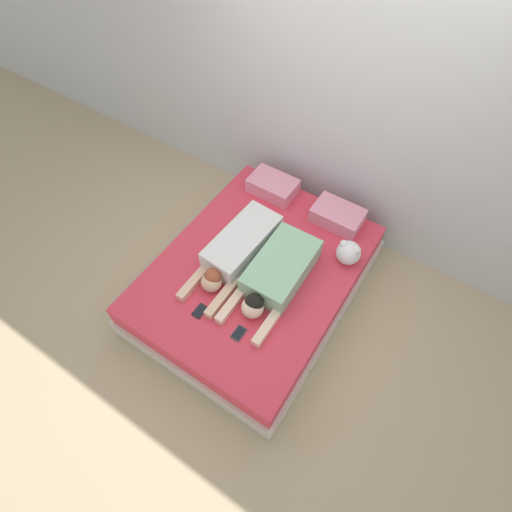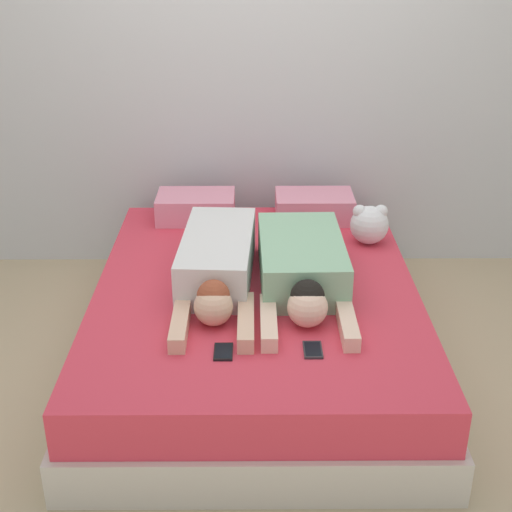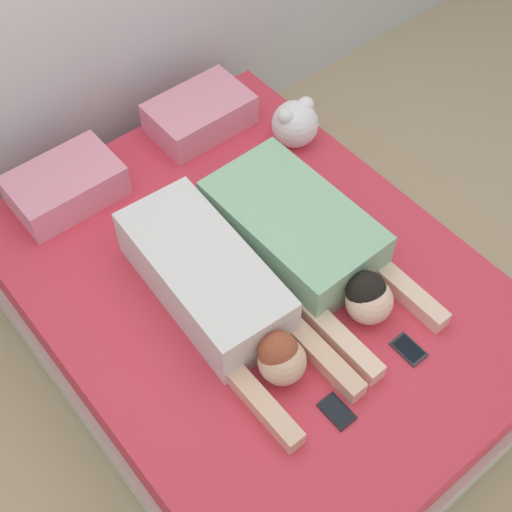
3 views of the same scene
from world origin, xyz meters
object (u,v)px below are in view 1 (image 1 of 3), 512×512
at_px(person_right, 276,274).
at_px(pillow_head_left, 273,186).
at_px(person_left, 237,250).
at_px(bed, 256,279).
at_px(cell_phone_left, 200,311).
at_px(pillow_head_right, 337,216).
at_px(plush_toy, 349,252).
at_px(cell_phone_right, 239,333).

bearing_deg(person_right, pillow_head_left, 123.35).
xyz_separation_m(pillow_head_left, person_left, (0.16, -0.84, 0.03)).
height_order(bed, cell_phone_left, cell_phone_left).
bearing_deg(pillow_head_left, pillow_head_right, 0.00).
xyz_separation_m(cell_phone_left, plush_toy, (0.75, 1.09, 0.11)).
bearing_deg(cell_phone_right, person_right, 90.97).
bearing_deg(person_left, pillow_head_right, 57.44).
height_order(person_left, person_right, person_left).
height_order(cell_phone_left, plush_toy, plush_toy).
xyz_separation_m(pillow_head_left, pillow_head_right, (0.69, 0.00, 0.00)).
bearing_deg(pillow_head_right, cell_phone_right, -94.73).
bearing_deg(pillow_head_right, cell_phone_left, -108.66).
xyz_separation_m(bed, person_right, (0.22, -0.03, 0.32)).
height_order(bed, pillow_head_left, pillow_head_left).
bearing_deg(person_right, cell_phone_left, -122.01).
bearing_deg(pillow_head_right, person_left, -122.56).
distance_m(pillow_head_left, plush_toy, 1.02).
distance_m(person_right, cell_phone_left, 0.68).
height_order(pillow_head_right, person_right, person_right).
xyz_separation_m(pillow_head_left, person_right, (0.57, -0.86, 0.03)).
bearing_deg(cell_phone_left, pillow_head_right, 71.34).
relative_size(pillow_head_right, person_right, 0.45).
height_order(bed, plush_toy, plush_toy).
distance_m(bed, person_left, 0.37).
xyz_separation_m(pillow_head_left, cell_phone_left, (0.21, -1.43, -0.07)).
bearing_deg(person_right, cell_phone_right, -89.03).
bearing_deg(plush_toy, bed, -141.95).
bearing_deg(bed, person_right, -8.48).
height_order(pillow_head_right, cell_phone_left, pillow_head_right).
xyz_separation_m(person_left, cell_phone_right, (0.42, -0.58, -0.10)).
bearing_deg(cell_phone_left, plush_toy, 55.26).
relative_size(pillow_head_left, cell_phone_left, 3.62).
bearing_deg(plush_toy, pillow_head_left, 160.23).
bearing_deg(person_right, person_left, 176.43).
bearing_deg(cell_phone_right, person_left, 125.47).
xyz_separation_m(bed, cell_phone_right, (0.23, -0.59, 0.22)).
relative_size(cell_phone_right, plush_toy, 0.57).
height_order(person_right, cell_phone_right, person_right).
relative_size(person_left, cell_phone_right, 8.62).
distance_m(pillow_head_right, plush_toy, 0.44).
bearing_deg(bed, person_left, -177.72).
xyz_separation_m(bed, pillow_head_left, (-0.35, 0.83, 0.29)).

